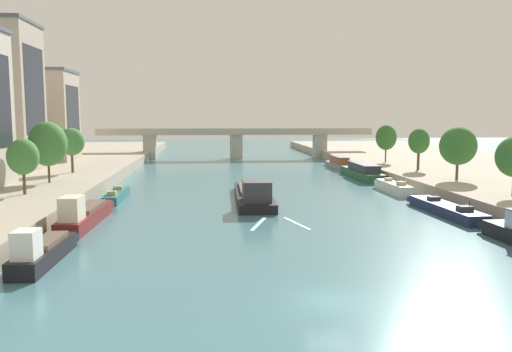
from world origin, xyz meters
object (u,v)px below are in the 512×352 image
at_px(tree_right_far, 419,141).
at_px(moored_boat_right_upstream, 445,209).
at_px(moored_boat_left_lone, 43,251).
at_px(tree_right_third, 458,146).
at_px(moored_boat_right_lone, 338,163).
at_px(tree_left_second, 71,142).
at_px(bridge_far, 236,139).
at_px(tree_right_past_mid, 386,138).
at_px(moored_boat_left_near, 85,215).
at_px(tree_left_by_lamp, 48,144).
at_px(moored_boat_right_gap_after, 362,172).
at_px(tree_left_distant, 23,157).
at_px(moored_boat_left_downstream, 117,195).
at_px(moored_boat_right_end, 393,187).
at_px(barge_midriver, 254,194).

bearing_deg(tree_right_far, moored_boat_right_upstream, -106.76).
xyz_separation_m(moored_boat_left_lone, tree_right_third, (43.83, 28.78, 5.29)).
xyz_separation_m(moored_boat_right_lone, tree_left_second, (-44.85, -19.80, 5.31)).
bearing_deg(tree_right_far, moored_boat_left_lone, -136.73).
xyz_separation_m(moored_boat_left_lone, tree_left_second, (-8.48, 41.93, 5.41)).
distance_m(moored_boat_right_lone, bridge_far, 30.95).
bearing_deg(moored_boat_left_lone, tree_right_past_mid, 51.55).
distance_m(moored_boat_left_near, tree_left_by_lamp, 20.60).
xyz_separation_m(moored_boat_right_gap_after, tree_right_past_mid, (6.85, 8.68, 5.15)).
bearing_deg(moored_boat_left_lone, tree_left_by_lamp, 105.47).
xyz_separation_m(tree_left_distant, bridge_far, (26.07, 65.68, -1.23)).
xyz_separation_m(moored_boat_left_near, moored_boat_left_downstream, (0.34, 14.94, -0.46)).
bearing_deg(moored_boat_left_downstream, bridge_far, 73.25).
height_order(moored_boat_right_end, tree_right_third, tree_right_third).
distance_m(tree_right_third, tree_right_past_mid, 25.48).
bearing_deg(tree_left_distant, moored_boat_right_gap_after, 29.31).
bearing_deg(tree_left_distant, tree_right_third, 8.87).
distance_m(moored_boat_right_end, tree_right_third, 9.85).
bearing_deg(barge_midriver, bridge_far, 88.85).
bearing_deg(tree_left_distant, tree_right_past_mid, 33.26).
xyz_separation_m(tree_right_far, tree_right_past_mid, (-0.62, 13.12, 0.02)).
bearing_deg(tree_left_second, tree_right_past_mid, 13.44).
bearing_deg(moored_boat_left_lone, tree_left_distant, 111.42).
xyz_separation_m(moored_boat_right_end, tree_right_past_mid, (7.32, 24.19, 5.51)).
bearing_deg(tree_left_second, moored_boat_right_upstream, -31.67).
bearing_deg(barge_midriver, moored_boat_left_lone, -124.45).
xyz_separation_m(moored_boat_left_lone, moored_boat_right_upstream, (35.71, 14.67, -0.33)).
xyz_separation_m(moored_boat_left_near, bridge_far, (18.04, 73.72, 3.58)).
bearing_deg(moored_boat_left_downstream, moored_boat_right_gap_after, 26.58).
distance_m(moored_boat_left_lone, moored_boat_left_near, 12.63).
xyz_separation_m(tree_left_second, bridge_far, (26.44, 44.42, -1.73)).
bearing_deg(tree_right_far, barge_midriver, -148.14).
height_order(moored_boat_right_end, moored_boat_right_lone, moored_boat_right_end).
distance_m(moored_boat_left_near, moored_boat_left_downstream, 14.95).
bearing_deg(moored_boat_left_near, tree_right_far, 33.07).
xyz_separation_m(barge_midriver, moored_boat_left_downstream, (-16.45, 3.20, -0.39)).
height_order(moored_boat_left_lone, tree_left_second, tree_left_second).
relative_size(tree_left_by_lamp, tree_right_far, 1.19).
bearing_deg(tree_left_distant, moored_boat_left_near, -45.03).
bearing_deg(barge_midriver, tree_right_third, 9.23).
bearing_deg(tree_left_second, moored_boat_right_lone, 23.82).
distance_m(tree_left_by_lamp, bridge_far, 61.75).
relative_size(moored_boat_right_gap_after, tree_left_by_lamp, 2.13).
height_order(tree_left_by_lamp, tree_right_far, tree_left_by_lamp).
relative_size(moored_boat_left_near, tree_right_past_mid, 2.06).
xyz_separation_m(moored_boat_left_near, moored_boat_right_end, (35.82, 17.42, -0.28)).
xyz_separation_m(moored_boat_left_downstream, tree_left_distant, (-8.38, -6.90, 5.27)).
height_order(moored_boat_left_lone, tree_left_distant, tree_left_distant).
distance_m(moored_boat_left_lone, moored_boat_right_lone, 71.64).
bearing_deg(tree_right_far, tree_left_by_lamp, -168.57).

